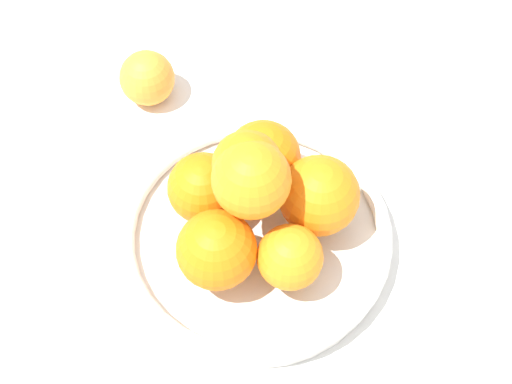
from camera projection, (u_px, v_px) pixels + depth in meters
ground_plane at (256, 244)px, 0.77m from camera, size 4.00×4.00×0.00m
fruit_bowl at (256, 236)px, 0.76m from camera, size 0.29×0.29×0.04m
orange_pile at (257, 197)px, 0.70m from camera, size 0.20×0.18×0.14m
stray_orange at (147, 78)px, 0.86m from camera, size 0.07×0.07×0.07m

